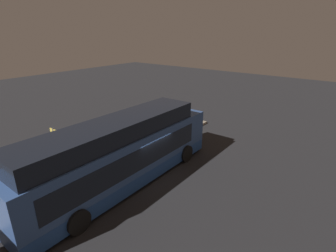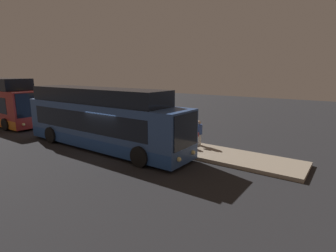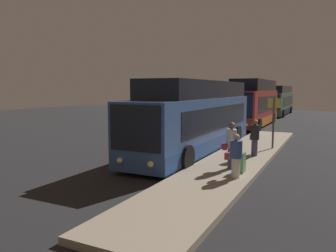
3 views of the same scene
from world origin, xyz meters
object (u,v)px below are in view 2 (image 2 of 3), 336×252
passenger_with_bags (199,132)px  trash_bin (161,137)px  bus_lead (101,121)px  passenger_boarding (145,124)px  suitcase (187,137)px  passenger_waiting (177,129)px  sign_post (124,109)px

passenger_with_bags → trash_bin: (-2.47, -0.69, -0.50)m
passenger_with_bags → trash_bin: size_ratio=2.41×
trash_bin → bus_lead: bearing=-133.5°
bus_lead → trash_bin: bearing=46.5°
bus_lead → passenger_with_bags: size_ratio=7.92×
passenger_boarding → suitcase: (3.39, 0.22, -0.54)m
bus_lead → passenger_waiting: bearing=37.5°
passenger_waiting → trash_bin: size_ratio=2.83×
suitcase → passenger_with_bags: bearing=0.3°
bus_lead → passenger_boarding: size_ratio=7.24×
passenger_waiting → suitcase: (0.41, 0.51, -0.62)m
passenger_with_bags → sign_post: sign_post is taller
bus_lead → suitcase: bearing=39.1°
sign_post → trash_bin: (4.20, -0.93, -1.37)m
passenger_waiting → trash_bin: (-1.21, -0.18, -0.67)m
passenger_with_bags → sign_post: 6.73m
bus_lead → passenger_boarding: bus_lead is taller
bus_lead → passenger_with_bags: bearing=34.2°
passenger_boarding → passenger_waiting: bearing=-124.5°
bus_lead → sign_post: (-1.59, 3.68, 0.21)m
sign_post → trash_bin: bearing=-12.5°
passenger_boarding → passenger_with_bags: bearing=-115.8°
passenger_waiting → suitcase: 0.91m
passenger_boarding → passenger_with_bags: size_ratio=1.10×
passenger_boarding → bus_lead: bearing=136.5°
passenger_with_bags → suitcase: size_ratio=1.59×
passenger_boarding → passenger_waiting: (2.97, -0.30, 0.08)m
bus_lead → sign_post: size_ratio=4.58×
passenger_waiting → trash_bin: bearing=-30.4°
bus_lead → passenger_boarding: 3.38m
passenger_with_bags → suitcase: bearing=-3.8°
passenger_boarding → suitcase: 3.44m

